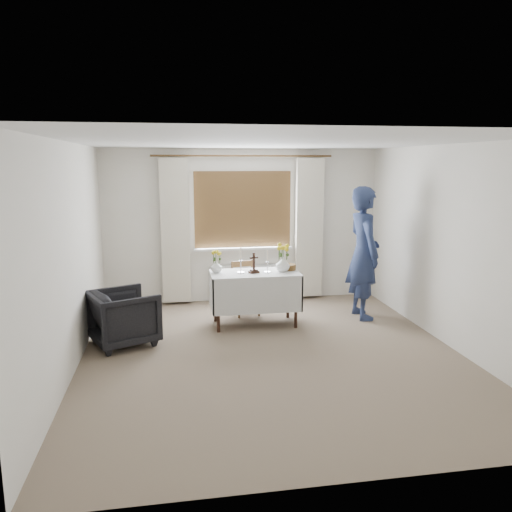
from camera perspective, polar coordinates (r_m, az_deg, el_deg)
The scene contains 12 objects.
ground at distance 6.12m, azimuth 1.87°, elevation -11.17°, with size 5.00×5.00×0.00m, color #83715A.
altar_table at distance 7.07m, azimuth -0.15°, elevation -4.89°, with size 1.24×0.64×0.76m, color silver.
wooden_chair at distance 7.56m, azimuth -1.21°, elevation -3.71°, with size 0.37×0.37×0.80m, color brown, non-canonical shape.
armchair at distance 6.56m, azimuth -14.86°, elevation -6.79°, with size 0.75×0.77×0.70m, color black.
person at distance 7.47m, azimuth 12.19°, elevation 0.34°, with size 0.71×0.47×1.94m, color navy.
radiator at distance 8.31m, azimuth -1.42°, elevation -3.12°, with size 1.10×0.10×0.60m, color silver.
wooden_cross at distance 6.91m, azimuth -0.25°, elevation -0.78°, with size 0.13×0.10×0.29m, color black, non-canonical shape.
candlestick_left at distance 6.92m, azimuth -1.76°, elevation -0.47°, with size 0.10×0.10×0.36m, color white, non-canonical shape.
candlestick_right at distance 6.95m, azimuth 1.31°, elevation -0.62°, with size 0.09×0.09×0.31m, color white, non-canonical shape.
flower_vase_left at distance 6.97m, azimuth -4.55°, elevation -1.23°, with size 0.16×0.16×0.17m, color white.
flower_vase_right at distance 7.02m, azimuth 3.07°, elevation -0.95°, with size 0.20×0.20×0.21m, color white.
wicker_basket at distance 7.15m, azimuth 3.72°, elevation -1.27°, with size 0.21×0.21×0.08m, color brown.
Camera 1 is at (-1.14, -5.57, 2.27)m, focal length 35.00 mm.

